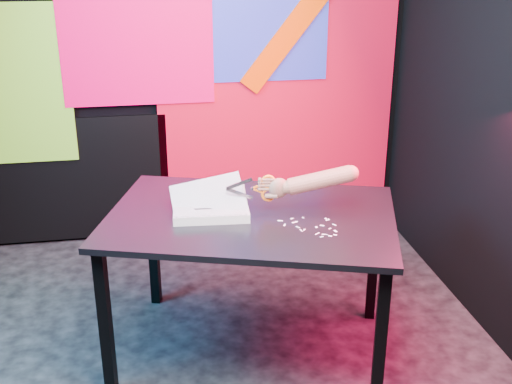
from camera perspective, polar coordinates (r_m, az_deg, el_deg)
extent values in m
cube|color=black|center=(3.32, -4.55, -14.52)|extent=(3.00, 3.00, 0.01)
cube|color=black|center=(4.22, -7.06, 13.31)|extent=(3.00, 0.01, 2.70)
cube|color=black|center=(1.33, -0.21, -5.45)|extent=(3.00, 0.01, 2.70)
cube|color=#BD0722|center=(4.37, 1.87, 7.05)|extent=(1.60, 0.02, 1.60)
cube|color=#2B38C0|center=(4.22, 0.64, 14.84)|extent=(0.85, 0.02, 0.75)
cube|color=#ED004D|center=(4.16, -10.55, 13.01)|extent=(0.95, 0.02, 0.80)
cube|color=#6CBE26|center=(4.30, -21.15, 8.80)|extent=(0.75, 0.02, 1.00)
cube|color=#E53D00|center=(4.25, 4.84, 16.18)|extent=(0.91, 0.02, 1.11)
cube|color=black|center=(4.44, -16.21, 1.00)|extent=(1.30, 0.02, 0.85)
cube|color=black|center=(3.00, -13.26, -11.14)|extent=(0.06, 0.06, 0.72)
cube|color=black|center=(3.63, -9.12, -4.69)|extent=(0.06, 0.06, 0.72)
cube|color=black|center=(2.84, 10.99, -13.01)|extent=(0.06, 0.06, 0.72)
cube|color=black|center=(3.50, 10.41, -5.85)|extent=(0.06, 0.06, 0.72)
cube|color=#2B2C34|center=(3.00, -0.44, -2.28)|extent=(1.53, 1.24, 0.03)
cube|color=silver|center=(3.00, -4.02, -1.60)|extent=(0.36, 0.28, 0.04)
cube|color=white|center=(2.99, -4.03, -1.22)|extent=(0.36, 0.28, 0.00)
cube|color=white|center=(2.99, -4.04, -1.14)|extent=(0.35, 0.26, 0.11)
cube|color=white|center=(3.00, -4.27, -0.62)|extent=(0.35, 0.22, 0.18)
cylinder|color=#262628|center=(2.89, -7.04, -2.21)|extent=(0.01, 0.01, 0.00)
cylinder|color=#262628|center=(2.89, -6.57, -2.19)|extent=(0.01, 0.01, 0.00)
cylinder|color=#262628|center=(2.89, -6.10, -2.17)|extent=(0.01, 0.01, 0.00)
cylinder|color=#262628|center=(2.89, -5.62, -2.16)|extent=(0.01, 0.01, 0.00)
cylinder|color=#262628|center=(2.89, -5.15, -2.14)|extent=(0.01, 0.01, 0.00)
cylinder|color=#262628|center=(2.89, -4.67, -2.12)|extent=(0.01, 0.01, 0.00)
cylinder|color=#262628|center=(2.89, -4.20, -2.11)|extent=(0.01, 0.01, 0.00)
cylinder|color=#262628|center=(2.89, -3.73, -2.09)|extent=(0.01, 0.01, 0.00)
cylinder|color=#262628|center=(2.89, -3.25, -2.07)|extent=(0.01, 0.01, 0.00)
cylinder|color=#262628|center=(2.89, -2.78, -2.05)|extent=(0.01, 0.01, 0.00)
cylinder|color=#262628|center=(2.89, -2.31, -2.04)|extent=(0.01, 0.01, 0.00)
cylinder|color=#262628|center=(2.89, -1.83, -2.02)|extent=(0.01, 0.01, 0.00)
cylinder|color=#262628|center=(2.89, -1.36, -2.00)|extent=(0.01, 0.01, 0.00)
cylinder|color=#262628|center=(2.90, -0.89, -1.98)|extent=(0.01, 0.01, 0.00)
cylinder|color=#262628|center=(3.10, -6.97, -0.48)|extent=(0.01, 0.01, 0.00)
cylinder|color=#262628|center=(3.10, -6.53, -0.46)|extent=(0.01, 0.01, 0.00)
cylinder|color=#262628|center=(3.10, -6.09, -0.45)|extent=(0.01, 0.01, 0.00)
cylinder|color=#262628|center=(3.10, -5.64, -0.43)|extent=(0.01, 0.01, 0.00)
cylinder|color=#262628|center=(3.10, -5.20, -0.41)|extent=(0.01, 0.01, 0.00)
cylinder|color=#262628|center=(3.10, -4.76, -0.40)|extent=(0.01, 0.01, 0.00)
cylinder|color=#262628|center=(3.10, -4.32, -0.38)|extent=(0.01, 0.01, 0.00)
cylinder|color=#262628|center=(3.10, -3.88, -0.37)|extent=(0.01, 0.01, 0.00)
cylinder|color=#262628|center=(3.10, -3.44, -0.35)|extent=(0.01, 0.01, 0.00)
cylinder|color=#262628|center=(3.10, -3.00, -0.34)|extent=(0.01, 0.01, 0.00)
cylinder|color=#262628|center=(3.10, -2.56, -0.32)|extent=(0.01, 0.01, 0.00)
cylinder|color=#262628|center=(3.11, -2.12, -0.30)|extent=(0.01, 0.01, 0.00)
cylinder|color=#262628|center=(3.11, -1.68, -0.29)|extent=(0.01, 0.01, 0.00)
cylinder|color=#262628|center=(3.11, -1.24, -0.27)|extent=(0.01, 0.01, 0.00)
cube|color=black|center=(3.04, -5.61, -0.92)|extent=(0.06, 0.02, 0.00)
cube|color=black|center=(3.02, -3.70, -0.98)|extent=(0.05, 0.01, 0.00)
cube|color=black|center=(2.96, -4.72, -1.50)|extent=(0.08, 0.02, 0.00)
cube|color=#A8A8A9|center=(2.95, -1.49, 0.73)|extent=(0.13, 0.02, 0.06)
cube|color=#A8A8A9|center=(2.97, -1.49, -0.12)|extent=(0.13, 0.02, 0.06)
cylinder|color=#A8A8A9|center=(2.96, -0.33, 0.32)|extent=(0.01, 0.01, 0.01)
cube|color=orange|center=(2.97, 0.09, 0.15)|extent=(0.05, 0.02, 0.03)
cube|color=orange|center=(2.96, 0.09, 0.50)|extent=(0.05, 0.02, 0.03)
torus|color=orange|center=(2.96, 1.11, 0.92)|extent=(0.07, 0.02, 0.07)
torus|color=orange|center=(2.98, 1.10, -0.24)|extent=(0.07, 0.02, 0.07)
ellipsoid|color=#90574E|center=(2.97, 2.04, 0.35)|extent=(0.09, 0.06, 0.10)
cylinder|color=#90574E|center=(2.97, 1.10, 0.27)|extent=(0.07, 0.03, 0.02)
cylinder|color=#90574E|center=(2.96, 1.10, 0.58)|extent=(0.07, 0.03, 0.02)
cylinder|color=#90574E|center=(2.96, 1.11, 0.86)|extent=(0.06, 0.03, 0.02)
cylinder|color=#90574E|center=(2.95, 1.11, 1.11)|extent=(0.06, 0.03, 0.02)
cylinder|color=#90574E|center=(2.97, 1.39, -0.37)|extent=(0.06, 0.04, 0.03)
cylinder|color=#90574E|center=(2.97, 2.94, 0.43)|extent=(0.06, 0.07, 0.07)
cylinder|color=#90574E|center=(2.98, 5.69, 1.05)|extent=(0.31, 0.12, 0.14)
sphere|color=#90574E|center=(2.99, 8.43, 1.66)|extent=(0.07, 0.07, 0.07)
cube|color=white|center=(2.92, 3.47, -2.69)|extent=(0.03, 0.02, 0.00)
cube|color=white|center=(2.90, 5.89, -2.98)|extent=(0.02, 0.02, 0.00)
cube|color=white|center=(2.82, 7.06, -3.80)|extent=(0.02, 0.01, 0.00)
cube|color=white|center=(2.96, 3.23, -2.38)|extent=(0.02, 0.01, 0.00)
cube|color=white|center=(2.80, 6.61, -3.90)|extent=(0.02, 0.02, 0.00)
cube|color=white|center=(2.87, 6.59, -3.25)|extent=(0.02, 0.01, 0.00)
cube|color=white|center=(2.84, 4.03, -3.42)|extent=(0.01, 0.03, 0.00)
cube|color=white|center=(2.85, 4.32, -3.37)|extent=(0.02, 0.02, 0.00)
cube|color=white|center=(2.97, 6.34, -2.40)|extent=(0.02, 0.03, 0.00)
cube|color=white|center=(2.96, 6.34, -2.46)|extent=(0.02, 0.02, 0.00)
cube|color=white|center=(2.97, 4.22, -2.29)|extent=(0.01, 0.01, 0.00)
cube|color=white|center=(2.82, 5.47, -3.70)|extent=(0.03, 0.02, 0.00)
cube|color=white|center=(2.85, 7.08, -3.47)|extent=(0.01, 0.02, 0.00)
cube|color=white|center=(2.89, 2.56, -2.95)|extent=(0.02, 0.02, 0.00)
cube|color=white|center=(2.82, 6.11, -3.77)|extent=(0.03, 0.01, 0.00)
cube|color=white|center=(2.93, 2.16, -2.57)|extent=(0.02, 0.02, 0.00)
cube|color=white|center=(2.88, 5.39, -3.13)|extent=(0.01, 0.01, 0.00)
cube|color=white|center=(2.91, 6.98, -2.90)|extent=(0.02, 0.02, 0.00)
cube|color=white|center=(2.79, 5.86, -3.98)|extent=(0.02, 0.01, 0.00)
cube|color=white|center=(2.87, 3.75, -3.13)|extent=(0.02, 0.02, 0.00)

